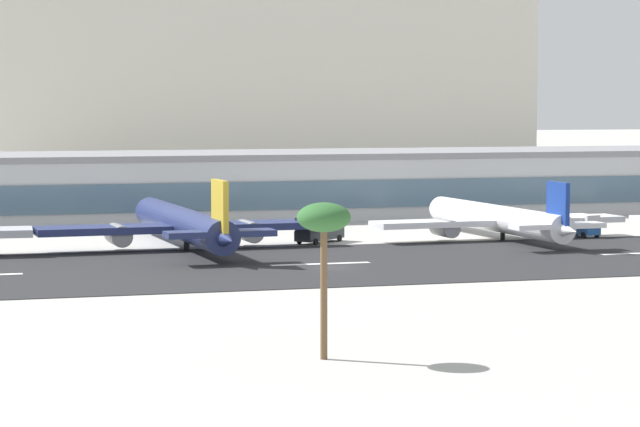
{
  "coord_description": "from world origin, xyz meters",
  "views": [
    {
      "loc": [
        -46.45,
        -154.93,
        19.16
      ],
      "look_at": [
        5.93,
        27.25,
        4.07
      ],
      "focal_mm": 79.75,
      "sensor_mm": 36.0,
      "label": 1
    }
  ],
  "objects_px": {
    "airliner_gold_tail_gate_1": "(186,225)",
    "service_fuel_truck_1": "(319,228)",
    "airliner_navy_tail_gate_2": "(502,220)",
    "palm_tree_1": "(324,223)",
    "terminal_building": "(264,184)",
    "distant_hotel_block": "(258,91)",
    "service_box_truck_0": "(580,224)"
  },
  "relations": [
    {
      "from": "distant_hotel_block",
      "to": "service_fuel_truck_1",
      "type": "height_order",
      "value": "distant_hotel_block"
    },
    {
      "from": "airliner_navy_tail_gate_2",
      "to": "service_box_truck_0",
      "type": "height_order",
      "value": "airliner_navy_tail_gate_2"
    },
    {
      "from": "service_box_truck_0",
      "to": "service_fuel_truck_1",
      "type": "xyz_separation_m",
      "value": [
        -37.62,
        2.19,
        0.24
      ]
    },
    {
      "from": "terminal_building",
      "to": "distant_hotel_block",
      "type": "height_order",
      "value": "distant_hotel_block"
    },
    {
      "from": "distant_hotel_block",
      "to": "terminal_building",
      "type": "bearing_deg",
      "value": -103.05
    },
    {
      "from": "service_box_truck_0",
      "to": "service_fuel_truck_1",
      "type": "distance_m",
      "value": 37.69
    },
    {
      "from": "service_box_truck_0",
      "to": "palm_tree_1",
      "type": "xyz_separation_m",
      "value": [
        -61.21,
        -81.11,
        8.39
      ]
    },
    {
      "from": "airliner_gold_tail_gate_1",
      "to": "palm_tree_1",
      "type": "relative_size",
      "value": 4.08
    },
    {
      "from": "distant_hotel_block",
      "to": "palm_tree_1",
      "type": "xyz_separation_m",
      "value": [
        -48.69,
        -222.61,
        -11.2
      ]
    },
    {
      "from": "terminal_building",
      "to": "service_fuel_truck_1",
      "type": "bearing_deg",
      "value": -93.82
    },
    {
      "from": "airliner_gold_tail_gate_1",
      "to": "palm_tree_1",
      "type": "xyz_separation_m",
      "value": [
        -4.56,
        -79.27,
        7.01
      ]
    },
    {
      "from": "service_box_truck_0",
      "to": "distant_hotel_block",
      "type": "bearing_deg",
      "value": -8.29
    },
    {
      "from": "airliner_gold_tail_gate_1",
      "to": "airliner_navy_tail_gate_2",
      "type": "relative_size",
      "value": 1.12
    },
    {
      "from": "distant_hotel_block",
      "to": "airliner_navy_tail_gate_2",
      "type": "distance_m",
      "value": 143.87
    },
    {
      "from": "airliner_navy_tail_gate_2",
      "to": "palm_tree_1",
      "type": "distance_m",
      "value": 93.93
    },
    {
      "from": "airliner_navy_tail_gate_2",
      "to": "palm_tree_1",
      "type": "bearing_deg",
      "value": 145.07
    },
    {
      "from": "palm_tree_1",
      "to": "airliner_navy_tail_gate_2",
      "type": "bearing_deg",
      "value": 58.61
    },
    {
      "from": "terminal_building",
      "to": "service_fuel_truck_1",
      "type": "relative_size",
      "value": 19.52
    },
    {
      "from": "distant_hotel_block",
      "to": "service_fuel_truck_1",
      "type": "bearing_deg",
      "value": -100.22
    },
    {
      "from": "terminal_building",
      "to": "distant_hotel_block",
      "type": "bearing_deg",
      "value": 76.95
    },
    {
      "from": "airliner_gold_tail_gate_1",
      "to": "service_fuel_truck_1",
      "type": "bearing_deg",
      "value": -80.52
    },
    {
      "from": "distant_hotel_block",
      "to": "airliner_gold_tail_gate_1",
      "type": "relative_size",
      "value": 2.7
    },
    {
      "from": "distant_hotel_block",
      "to": "palm_tree_1",
      "type": "bearing_deg",
      "value": -102.34
    },
    {
      "from": "airliner_gold_tail_gate_1",
      "to": "service_box_truck_0",
      "type": "relative_size",
      "value": 7.45
    },
    {
      "from": "service_box_truck_0",
      "to": "palm_tree_1",
      "type": "height_order",
      "value": "palm_tree_1"
    },
    {
      "from": "distant_hotel_block",
      "to": "service_fuel_truck_1",
      "type": "distance_m",
      "value": 142.87
    },
    {
      "from": "distant_hotel_block",
      "to": "service_box_truck_0",
      "type": "bearing_deg",
      "value": -84.95
    },
    {
      "from": "airliner_gold_tail_gate_1",
      "to": "service_fuel_truck_1",
      "type": "relative_size",
      "value": 5.87
    },
    {
      "from": "airliner_gold_tail_gate_1",
      "to": "airliner_navy_tail_gate_2",
      "type": "height_order",
      "value": "airliner_gold_tail_gate_1"
    },
    {
      "from": "distant_hotel_block",
      "to": "palm_tree_1",
      "type": "distance_m",
      "value": 228.15
    },
    {
      "from": "terminal_building",
      "to": "palm_tree_1",
      "type": "height_order",
      "value": "palm_tree_1"
    },
    {
      "from": "airliner_gold_tail_gate_1",
      "to": "service_fuel_truck_1",
      "type": "height_order",
      "value": "airliner_gold_tail_gate_1"
    }
  ]
}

